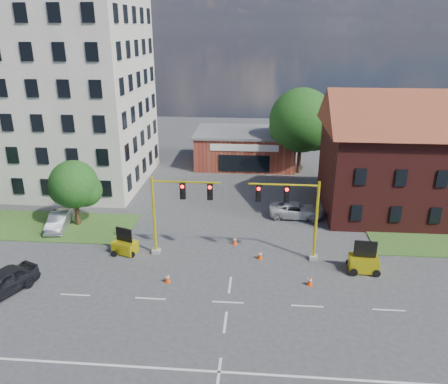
# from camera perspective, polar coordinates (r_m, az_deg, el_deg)

# --- Properties ---
(ground) EXTENTS (120.00, 120.00, 0.00)m
(ground) POSITION_cam_1_polar(r_m,az_deg,el_deg) (28.59, 0.50, -14.20)
(ground) COLOR #3A3A3D
(ground) RESTS_ON ground
(grass_verge_nw) EXTENTS (22.00, 6.00, 0.08)m
(grass_verge_nw) POSITION_cam_1_polar(r_m,az_deg,el_deg) (43.02, -26.09, -3.82)
(grass_verge_nw) COLOR #2E511E
(grass_verge_nw) RESTS_ON ground
(lane_markings) EXTENTS (60.00, 36.00, 0.01)m
(lane_markings) POSITION_cam_1_polar(r_m,az_deg,el_deg) (26.19, -0.00, -17.95)
(lane_markings) COLOR silver
(lane_markings) RESTS_ON ground
(office_block) EXTENTS (18.40, 15.40, 20.60)m
(office_block) POSITION_cam_1_polar(r_m,az_deg,el_deg) (50.56, -21.26, 12.50)
(office_block) COLOR beige
(office_block) RESTS_ON ground
(brick_shop) EXTENTS (12.40, 8.40, 4.30)m
(brick_shop) POSITION_cam_1_polar(r_m,az_deg,el_deg) (55.24, 2.81, 5.82)
(brick_shop) COLOR maroon
(brick_shop) RESTS_ON ground
(townhouse_row) EXTENTS (21.00, 11.00, 11.50)m
(townhouse_row) POSITION_cam_1_polar(r_m,az_deg,el_deg) (43.89, 26.47, 4.79)
(townhouse_row) COLOR #511B18
(townhouse_row) RESTS_ON ground
(tree_large) EXTENTS (7.79, 7.42, 10.04)m
(tree_large) POSITION_cam_1_polar(r_m,az_deg,el_deg) (51.75, 10.49, 8.91)
(tree_large) COLOR #392215
(tree_large) RESTS_ON ground
(tree_nw_front) EXTENTS (4.37, 4.16, 5.88)m
(tree_nw_front) POSITION_cam_1_polar(r_m,az_deg,el_deg) (39.42, -18.70, 0.75)
(tree_nw_front) COLOR #392215
(tree_nw_front) RESTS_ON ground
(signal_mast_west) EXTENTS (5.30, 0.60, 6.20)m
(signal_mast_west) POSITION_cam_1_polar(r_m,az_deg,el_deg) (32.47, -6.38, -1.95)
(signal_mast_west) COLOR gray
(signal_mast_west) RESTS_ON ground
(signal_mast_east) EXTENTS (5.30, 0.60, 6.20)m
(signal_mast_east) POSITION_cam_1_polar(r_m,az_deg,el_deg) (32.02, 9.13, -2.43)
(signal_mast_east) COLOR gray
(signal_mast_east) RESTS_ON ground
(trailer_west) EXTENTS (2.08, 1.72, 2.03)m
(trailer_west) POSITION_cam_1_polar(r_m,az_deg,el_deg) (34.64, -12.81, -6.85)
(trailer_west) COLOR yellow
(trailer_west) RESTS_ON ground
(trailer_east) EXTENTS (2.10, 1.47, 2.29)m
(trailer_east) POSITION_cam_1_polar(r_m,az_deg,el_deg) (32.93, 17.77, -8.74)
(trailer_east) COLOR yellow
(trailer_east) RESTS_ON ground
(cone_a) EXTENTS (0.40, 0.40, 0.70)m
(cone_a) POSITION_cam_1_polar(r_m,az_deg,el_deg) (30.61, -7.41, -11.05)
(cone_a) COLOR #E4410C
(cone_a) RESTS_ON ground
(cone_b) EXTENTS (0.40, 0.40, 0.70)m
(cone_b) POSITION_cam_1_polar(r_m,az_deg,el_deg) (35.24, 1.41, -6.33)
(cone_b) COLOR #E4410C
(cone_b) RESTS_ON ground
(cone_c) EXTENTS (0.40, 0.40, 0.70)m
(cone_c) POSITION_cam_1_polar(r_m,az_deg,el_deg) (30.59, 11.17, -11.32)
(cone_c) COLOR #E4410C
(cone_c) RESTS_ON ground
(cone_d) EXTENTS (0.40, 0.40, 0.70)m
(cone_d) POSITION_cam_1_polar(r_m,az_deg,el_deg) (33.25, 4.72, -8.17)
(cone_d) COLOR #E4410C
(cone_d) RESTS_ON ground
(pickup_white) EXTENTS (4.98, 2.40, 1.37)m
(pickup_white) POSITION_cam_1_polar(r_m,az_deg,el_deg) (40.49, 9.42, -2.35)
(pickup_white) COLOR silver
(pickup_white) RESTS_ON ground
(sedan_dark) EXTENTS (3.81, 5.28, 1.67)m
(sedan_dark) POSITION_cam_1_polar(r_m,az_deg,el_deg) (32.30, -27.10, -10.55)
(sedan_dark) COLOR black
(sedan_dark) RESTS_ON ground
(sedan_silver_front) EXTENTS (2.11, 4.50, 1.43)m
(sedan_silver_front) POSITION_cam_1_polar(r_m,az_deg,el_deg) (40.41, -20.70, -3.48)
(sedan_silver_front) COLOR #95989C
(sedan_silver_front) RESTS_ON ground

